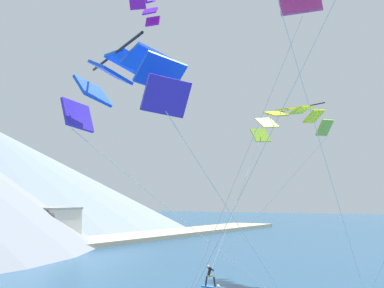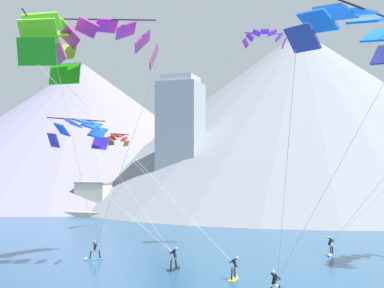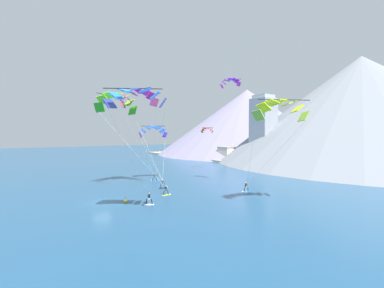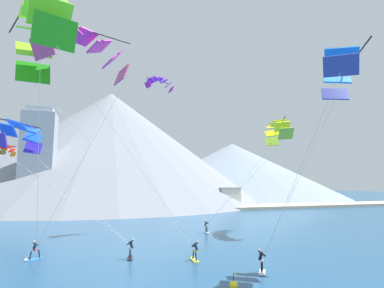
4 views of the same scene
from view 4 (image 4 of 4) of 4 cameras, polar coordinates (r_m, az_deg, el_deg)
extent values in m
cube|color=white|center=(24.73, 13.21, -22.71)|extent=(1.16, 1.45, 0.07)
cylinder|color=black|center=(25.00, 13.22, -21.56)|extent=(0.24, 0.28, 0.76)
cylinder|color=black|center=(24.24, 13.13, -22.03)|extent=(0.24, 0.28, 0.76)
cube|color=white|center=(24.52, 13.15, -20.85)|extent=(0.40, 0.38, 0.12)
cylinder|color=black|center=(24.44, 12.95, -20.07)|extent=(0.43, 0.39, 0.64)
cylinder|color=black|center=(24.52, 13.20, -19.59)|extent=(0.50, 0.37, 0.42)
cylinder|color=black|center=(24.28, 13.17, -19.72)|extent=(0.50, 0.37, 0.42)
cylinder|color=black|center=(24.40, 13.64, -19.71)|extent=(0.31, 0.45, 0.03)
sphere|color=beige|center=(24.36, 12.66, -19.13)|extent=(0.23, 0.23, 0.23)
cone|color=white|center=(23.87, 13.11, -23.12)|extent=(0.47, 0.45, 0.36)
cube|color=#337FDB|center=(31.15, -27.79, -18.82)|extent=(1.38, 1.27, 0.07)
cylinder|color=#14232D|center=(31.28, -27.09, -18.10)|extent=(0.25, 0.24, 0.69)
cylinder|color=#14232D|center=(30.87, -28.41, -18.18)|extent=(0.25, 0.24, 0.69)
cube|color=red|center=(31.00, -27.70, -17.45)|extent=(0.36, 0.37, 0.12)
cylinder|color=#14232D|center=(31.02, -27.76, -16.84)|extent=(0.42, 0.44, 0.59)
cylinder|color=#14232D|center=(30.97, -27.46, -16.57)|extent=(0.38, 0.43, 0.38)
cylinder|color=#14232D|center=(30.85, -27.83, -16.58)|extent=(0.38, 0.43, 0.38)
cylinder|color=black|center=(30.76, -27.47, -16.69)|extent=(0.42, 0.36, 0.03)
sphere|color=beige|center=(31.09, -27.87, -16.15)|extent=(0.21, 0.21, 0.21)
cone|color=white|center=(30.70, -29.25, -18.79)|extent=(0.46, 0.47, 0.36)
cube|color=black|center=(28.65, -11.74, -20.58)|extent=(0.64, 1.49, 0.07)
cylinder|color=black|center=(28.17, -11.74, -19.95)|extent=(0.16, 0.27, 0.77)
cylinder|color=black|center=(28.95, -11.69, -19.61)|extent=(0.16, 0.27, 0.77)
cube|color=white|center=(28.47, -11.69, -18.95)|extent=(0.35, 0.29, 0.12)
cylinder|color=black|center=(28.40, -11.49, -18.28)|extent=(0.44, 0.28, 0.65)
cylinder|color=black|center=(28.25, -11.70, -17.95)|extent=(0.56, 0.16, 0.42)
cylinder|color=black|center=(28.49, -11.68, -17.86)|extent=(0.56, 0.16, 0.42)
cylinder|color=black|center=(28.38, -12.07, -17.95)|extent=(0.10, 0.52, 0.03)
sphere|color=tan|center=(28.32, -11.18, -17.47)|extent=(0.23, 0.23, 0.23)
cone|color=white|center=(29.48, -11.67, -20.07)|extent=(0.40, 0.35, 0.36)
cube|color=yellow|center=(27.57, 0.50, -21.27)|extent=(0.48, 1.45, 0.07)
cylinder|color=#14232D|center=(27.10, 0.76, -20.65)|extent=(0.13, 0.25, 0.73)
cylinder|color=#14232D|center=(27.84, 0.25, -20.29)|extent=(0.13, 0.25, 0.73)
cube|color=orange|center=(27.39, 0.50, -19.66)|extent=(0.31, 0.24, 0.12)
cylinder|color=#14232D|center=(27.35, 0.72, -18.96)|extent=(0.44, 0.23, 0.62)
cylinder|color=#14232D|center=(27.17, 0.59, -18.66)|extent=(0.53, 0.10, 0.40)
cylinder|color=#14232D|center=(27.40, 0.44, -18.57)|extent=(0.53, 0.10, 0.40)
cylinder|color=black|center=(27.24, 0.13, -18.70)|extent=(0.05, 0.52, 0.03)
sphere|color=tan|center=(27.32, 1.07, -18.18)|extent=(0.22, 0.22, 0.22)
cone|color=white|center=(28.36, -0.04, -20.74)|extent=(0.37, 0.31, 0.36)
cube|color=#337FDB|center=(41.55, 2.79, -16.55)|extent=(0.66, 1.49, 0.07)
cylinder|color=#231E28|center=(41.87, 2.67, -15.91)|extent=(0.16, 0.27, 0.76)
cylinder|color=#231E28|center=(41.10, 2.90, -16.07)|extent=(0.16, 0.27, 0.76)
cube|color=yellow|center=(41.43, 2.78, -15.43)|extent=(0.35, 0.29, 0.12)
cylinder|color=#231E28|center=(41.36, 2.63, -14.96)|extent=(0.48, 0.29, 0.64)
cylinder|color=#231E28|center=(41.47, 2.73, -14.69)|extent=(0.55, 0.17, 0.42)
cylinder|color=#231E28|center=(41.24, 2.80, -14.73)|extent=(0.55, 0.17, 0.42)
cylinder|color=black|center=(41.39, 3.02, -14.74)|extent=(0.11, 0.52, 0.03)
sphere|color=beige|center=(41.28, 2.39, -14.44)|extent=(0.23, 0.23, 0.23)
cone|color=white|center=(40.70, 3.04, -16.64)|extent=(0.40, 0.35, 0.36)
cube|color=#313A91|center=(27.78, 25.60, 8.58)|extent=(2.25, 1.75, 1.36)
cube|color=#207DF1|center=(27.21, 25.91, 10.95)|extent=(2.39, 2.03, 1.17)
cube|color=#207DF1|center=(26.33, 26.19, 12.93)|extent=(2.43, 2.23, 0.86)
cube|color=#207DF1|center=(25.23, 26.42, 14.34)|extent=(2.42, 2.34, 0.46)
cube|color=#207DF1|center=(23.98, 26.57, 14.97)|extent=(2.32, 2.37, 0.86)
cube|color=#207DF1|center=(22.70, 26.59, 14.64)|extent=(2.15, 2.31, 1.17)
cube|color=#313A91|center=(21.55, 26.48, 13.21)|extent=(1.92, 2.15, 1.36)
cylinder|color=black|center=(25.26, 28.56, 14.07)|extent=(3.59, 5.90, 0.10)
cylinder|color=silver|center=(25.32, 20.08, -5.30)|extent=(6.56, 0.91, 12.05)
cylinder|color=silver|center=(21.73, 19.64, -5.04)|extent=(1.91, 6.38, 12.05)
cube|color=#C93F84|center=(28.44, -13.27, 12.72)|extent=(1.28, 2.20, 1.69)
cube|color=#CC29A9|center=(28.65, -14.93, 15.27)|extent=(1.78, 2.43, 1.56)
cube|color=#CC29A9|center=(28.48, -17.24, 17.32)|extent=(2.18, 2.52, 1.18)
cube|color=#CC29A9|center=(27.93, -19.94, 18.61)|extent=(2.40, 2.50, 0.62)
cube|color=#CC29A9|center=(27.07, -22.68, 18.93)|extent=(2.47, 2.34, 1.18)
cube|color=#CC29A9|center=(26.02, -25.05, 18.15)|extent=(2.34, 2.07, 1.56)
cube|color=#C93F84|center=(24.94, -26.59, 16.27)|extent=(2.01, 1.73, 1.69)
cylinder|color=black|center=(27.37, -18.89, 19.65)|extent=(6.76, 2.52, 0.10)
cylinder|color=silver|center=(28.37, -20.35, -3.32)|extent=(6.85, 3.34, 14.38)
cylinder|color=silver|center=(26.57, -27.24, -2.71)|extent=(0.64, 7.60, 14.38)
cube|color=blue|center=(29.87, -31.69, 2.28)|extent=(1.64, 1.63, 1.26)
cube|color=blue|center=(30.71, -30.38, 3.15)|extent=(1.74, 1.71, 0.98)
cube|color=blue|center=(31.71, -29.23, 3.17)|extent=(1.81, 1.62, 0.55)
cube|color=blue|center=(32.71, -28.40, 2.43)|extent=(1.82, 1.41, 0.98)
cube|color=blue|center=(33.57, -27.98, 1.09)|extent=(1.77, 1.06, 1.26)
cube|color=#3F2AC1|center=(34.17, -27.99, -0.63)|extent=(1.67, 0.61, 1.35)
cylinder|color=black|center=(32.06, -30.26, 3.49)|extent=(3.20, 4.78, 0.10)
cylinder|color=silver|center=(27.97, -23.18, -9.18)|extent=(10.93, 0.26, 8.26)
cylinder|color=silver|center=(30.75, -21.07, -9.06)|extent=(9.21, 5.96, 8.26)
cube|color=green|center=(19.85, -24.65, 18.80)|extent=(2.40, 1.57, 1.82)
cube|color=#8CF022|center=(21.24, -25.35, 21.54)|extent=(2.61, 2.13, 1.59)
cube|color=#8CF022|center=(22.91, -26.18, 22.23)|extent=(2.77, 2.43, 1.08)
cube|color=#8CF022|center=(24.54, -26.95, 21.14)|extent=(2.83, 2.44, 0.38)
cube|color=#8CF022|center=(25.88, -27.53, 18.75)|extent=(2.81, 2.24, 1.08)
cube|color=#8CF022|center=(26.74, -27.88, 15.53)|extent=(2.71, 1.77, 1.59)
cube|color=green|center=(27.03, -27.99, 11.92)|extent=(2.53, 1.12, 1.82)
cylinder|color=black|center=(24.39, -29.63, 21.20)|extent=(3.25, 7.09, 0.10)
cylinder|color=silver|center=(21.74, -10.09, -4.17)|extent=(10.67, 7.83, 13.05)
cylinder|color=silver|center=(25.46, -14.10, -4.52)|extent=(13.18, 0.08, 13.05)
cube|color=#96C234|center=(46.41, 14.97, 0.46)|extent=(2.00, 1.67, 1.50)
cube|color=#D3DD11|center=(45.61, 15.01, 1.97)|extent=(2.14, 1.96, 1.27)
cube|color=#D3DD11|center=(44.49, 15.23, 3.14)|extent=(2.24, 2.09, 0.88)
cube|color=#D3DD11|center=(43.16, 15.63, 3.81)|extent=(2.28, 2.06, 0.40)
cube|color=#D3DD11|center=(41.75, 16.17, 3.86)|extent=(2.27, 1.92, 0.88)
cube|color=#D3DD11|center=(40.44, 16.81, 3.22)|extent=(2.22, 1.64, 1.27)
cube|color=#96C234|center=(39.39, 17.47, 1.91)|extent=(2.12, 1.24, 1.50)
cylinder|color=black|center=(43.39, 16.70, 3.95)|extent=(3.61, 6.78, 0.10)
cylinder|color=silver|center=(43.45, 9.47, -7.17)|extent=(10.68, 0.52, 10.81)
cylinder|color=silver|center=(39.50, 10.29, -7.14)|extent=(8.06, 7.09, 10.81)
cube|color=#8F6517|center=(54.69, -30.92, -1.69)|extent=(0.90, 0.66, 0.78)
cube|color=red|center=(54.38, -31.13, -1.04)|extent=(0.93, 0.83, 0.69)
cube|color=red|center=(53.88, -31.40, -0.57)|extent=(0.96, 0.90, 0.50)
cube|color=red|center=(53.25, -31.70, -0.33)|extent=(0.96, 0.87, 0.24)
cube|color=red|center=(52.58, -31.98, -0.38)|extent=(0.96, 0.82, 0.50)
cube|color=red|center=(51.96, -32.21, -0.72)|extent=(0.93, 0.67, 0.69)
cube|color=#8F6517|center=(51.48, -32.35, -1.30)|extent=(0.90, 0.44, 0.78)
cylinder|color=black|center=(53.11, -31.31, -0.28)|extent=(1.15, 3.42, 0.10)
cube|color=purple|center=(42.37, -8.39, 11.14)|extent=(0.89, 1.15, 0.85)
cube|color=#7B22E0|center=(42.85, -7.87, 11.82)|extent=(1.07, 1.23, 0.75)
cube|color=#7B22E0|center=(43.33, -7.11, 12.17)|extent=(1.16, 1.29, 0.54)
cube|color=#7B22E0|center=(43.76, -6.22, 12.17)|extent=(1.13, 1.31, 0.26)
cube|color=#7B22E0|center=(44.07, -5.32, 11.81)|extent=(1.07, 1.29, 0.54)
cube|color=#7B22E0|center=(44.21, -4.55, 11.16)|extent=(0.91, 1.26, 0.75)
cube|color=purple|center=(44.18, -3.99, 10.30)|extent=(0.66, 1.20, 0.85)
cylinder|color=black|center=(44.14, -6.55, 11.91)|extent=(3.51, 1.77, 0.10)
sphere|color=yellow|center=(21.22, 7.95, -25.13)|extent=(0.56, 0.56, 0.56)
cylinder|color=black|center=(21.07, 7.92, -23.84)|extent=(0.04, 0.04, 0.44)
cube|color=yellow|center=(21.06, 8.15, -23.33)|extent=(0.18, 0.01, 0.12)
cube|color=tan|center=(72.05, -12.55, -12.24)|extent=(180.00, 10.00, 0.70)
cube|color=#A89E8E|center=(76.38, -20.26, -9.77)|extent=(6.29, 4.70, 5.77)
cube|color=slate|center=(76.30, -20.16, -7.50)|extent=(6.54, 4.89, 0.30)
cube|color=#B7AD9E|center=(75.36, -28.30, -10.23)|extent=(7.30, 6.06, 3.57)
cube|color=gray|center=(75.26, -28.21, -8.76)|extent=(7.59, 6.31, 0.30)
cube|color=silver|center=(78.29, -3.17, -10.60)|extent=(6.55, 4.56, 4.54)
cube|color=#9D9992|center=(78.19, -3.15, -8.83)|extent=(6.81, 4.74, 0.30)
cube|color=silver|center=(81.54, 6.71, -10.21)|extent=(5.30, 5.91, 5.16)
cube|color=#99958B|center=(81.45, 6.68, -8.30)|extent=(5.52, 6.15, 0.30)
cube|color=#999EA8|center=(77.61, -27.31, -3.09)|extent=(7.00, 7.00, 22.73)
cube|color=#A8ADB9|center=(79.24, -26.80, 5.56)|extent=(5.60, 5.60, 1.20)
cone|color=gray|center=(136.89, 7.69, -5.01)|extent=(96.28, 96.28, 24.44)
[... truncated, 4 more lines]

